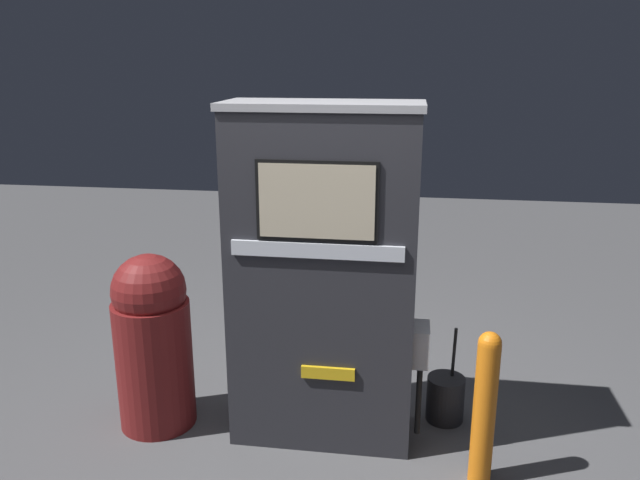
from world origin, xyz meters
The scene contains 5 objects.
ground_plane centered at (0.00, 0.00, 0.00)m, with size 14.00×14.00×0.00m, color #4C4C4F.
gas_pump centered at (0.00, 0.22, 0.99)m, with size 1.14×0.49×1.97m.
safety_bollard centered at (0.90, -0.12, 0.45)m, with size 0.12×0.12×0.87m.
trash_bin centered at (-1.02, 0.17, 0.55)m, with size 0.46×0.46×1.09m.
squeegee_bucket centered at (0.74, 0.46, 0.15)m, with size 0.23×0.23×0.64m.
Camera 1 is at (0.47, -3.07, 2.18)m, focal length 35.00 mm.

